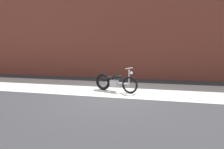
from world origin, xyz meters
TOP-DOWN VIEW (x-y plane):
  - ground_plane at (0.00, 0.00)m, footprint 80.00×80.00m
  - sidewalk_slab at (0.00, 1.75)m, footprint 36.00×3.50m
  - brick_building_wall at (0.00, 5.20)m, footprint 36.00×0.50m
  - motorcycle_black at (-0.12, 1.09)m, footprint 1.94×0.85m

SIDE VIEW (x-z plane):
  - ground_plane at x=0.00m, z-range 0.00..0.00m
  - sidewalk_slab at x=0.00m, z-range 0.00..0.01m
  - motorcycle_black at x=-0.12m, z-range -0.12..0.91m
  - brick_building_wall at x=0.00m, z-range 0.00..6.11m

